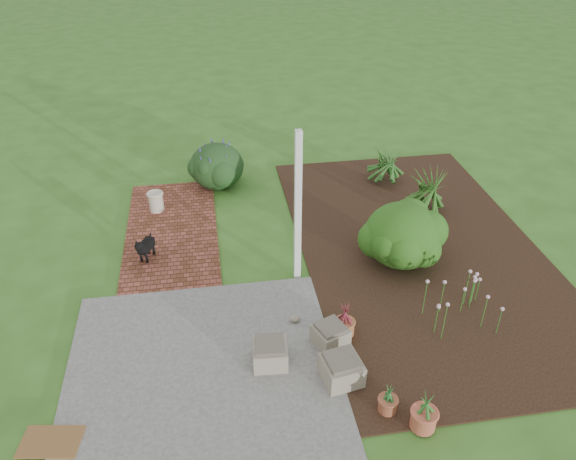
{
  "coord_description": "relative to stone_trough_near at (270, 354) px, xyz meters",
  "views": [
    {
      "loc": [
        -0.95,
        -6.91,
        5.51
      ],
      "look_at": [
        0.2,
        0.4,
        0.7
      ],
      "focal_mm": 35.0,
      "sensor_mm": 36.0,
      "label": 1
    }
  ],
  "objects": [
    {
      "name": "agapanthus_clump_front",
      "position": [
        2.98,
        4.68,
        0.28
      ],
      "size": [
        1.08,
        1.08,
        0.88
      ],
      "primitive_type": null,
      "rotation": [
        0.0,
        0.0,
        0.1
      ],
      "color": "#1F4314",
      "rests_on": "garden_bed"
    },
    {
      "name": "coir_doormat",
      "position": [
        -2.61,
        -0.82,
        -0.14
      ],
      "size": [
        0.73,
        0.53,
        0.02
      ],
      "primitive_type": "cube",
      "rotation": [
        0.0,
        0.0,
        -0.15
      ],
      "color": "brown",
      "rests_on": "concrete_patio"
    },
    {
      "name": "veranda_post",
      "position": [
        0.67,
        1.81,
        1.06
      ],
      "size": [
        0.1,
        0.1,
        2.5
      ],
      "primitive_type": "cube",
      "color": "white",
      "rests_on": "ground"
    },
    {
      "name": "garden_bed",
      "position": [
        2.87,
        2.21,
        -0.17
      ],
      "size": [
        4.0,
        7.0,
        0.03
      ],
      "primitive_type": "cube",
      "color": "black",
      "rests_on": "ground"
    },
    {
      "name": "concrete_patio",
      "position": [
        -0.88,
        -0.04,
        -0.17
      ],
      "size": [
        3.5,
        3.5,
        0.04
      ],
      "primitive_type": "cube",
      "color": "#5A5A58",
      "rests_on": "ground"
    },
    {
      "name": "brick_path",
      "position": [
        -1.33,
        3.46,
        -0.17
      ],
      "size": [
        1.6,
        3.5,
        0.04
      ],
      "primitive_type": "cube",
      "color": "#5B2F1C",
      "rests_on": "ground"
    },
    {
      "name": "terracotta_pot_small_right",
      "position": [
        1.62,
        -1.27,
        -0.03
      ],
      "size": [
        0.37,
        0.37,
        0.25
      ],
      "primitive_type": "cylinder",
      "rotation": [
        0.0,
        0.0,
        0.28
      ],
      "color": "#B6553D",
      "rests_on": "garden_bed"
    },
    {
      "name": "evergreen_shrub",
      "position": [
        2.41,
        1.94,
        0.37
      ],
      "size": [
        1.62,
        1.62,
        1.05
      ],
      "primitive_type": "ellipsoid",
      "rotation": [
        0.0,
        0.0,
        -0.41
      ],
      "color": "#0C350A",
      "rests_on": "garden_bed"
    },
    {
      "name": "black_dog",
      "position": [
        -1.72,
        2.6,
        0.11
      ],
      "size": [
        0.3,
        0.48,
        0.44
      ],
      "rotation": [
        0.0,
        0.0,
        -0.43
      ],
      "color": "black",
      "rests_on": "brick_path"
    },
    {
      "name": "pink_flower_patch",
      "position": [
        2.76,
        0.4,
        0.17
      ],
      "size": [
        1.3,
        1.3,
        0.65
      ],
      "primitive_type": null,
      "rotation": [
        0.0,
        0.0,
        0.36
      ],
      "color": "#113D0F",
      "rests_on": "garden_bed"
    },
    {
      "name": "terracotta_pot_bronze",
      "position": [
        1.09,
        0.39,
        -0.05
      ],
      "size": [
        0.37,
        0.37,
        0.22
      ],
      "primitive_type": "cylinder",
      "rotation": [
        0.0,
        0.0,
        -0.43
      ],
      "color": "#9C5F35",
      "rests_on": "garden_bed"
    },
    {
      "name": "stone_trough_near",
      "position": [
        0.0,
        0.0,
        0.0
      ],
      "size": [
        0.47,
        0.47,
        0.29
      ],
      "primitive_type": "cube",
      "rotation": [
        0.0,
        0.0,
        -0.08
      ],
      "color": "gray",
      "rests_on": "concrete_patio"
    },
    {
      "name": "agapanthus_clump_back",
      "position": [
        3.38,
        3.41,
        0.34
      ],
      "size": [
        1.32,
        1.32,
        1.0
      ],
      "primitive_type": null,
      "rotation": [
        0.0,
        0.0,
        0.21
      ],
      "color": "#193D0D",
      "rests_on": "garden_bed"
    },
    {
      "name": "terracotta_pot_small_left",
      "position": [
        1.29,
        -0.97,
        -0.06
      ],
      "size": [
        0.24,
        0.24,
        0.19
      ],
      "primitive_type": "cylinder",
      "rotation": [
        0.0,
        0.0,
        -0.05
      ],
      "color": "#964E32",
      "rests_on": "garden_bed"
    },
    {
      "name": "purple_flowering_bush",
      "position": [
        -0.42,
        5.07,
        0.27
      ],
      "size": [
        1.29,
        1.29,
        0.92
      ],
      "primitive_type": "ellipsoid",
      "rotation": [
        0.0,
        0.0,
        -0.21
      ],
      "color": "black",
      "rests_on": "ground"
    },
    {
      "name": "ground",
      "position": [
        0.37,
        1.71,
        -0.19
      ],
      "size": [
        80.0,
        80.0,
        0.0
      ],
      "primitive_type": "plane",
      "color": "#356520",
      "rests_on": "ground"
    },
    {
      "name": "cream_ceramic_urn",
      "position": [
        -1.62,
        4.19,
        0.03
      ],
      "size": [
        0.32,
        0.32,
        0.36
      ],
      "primitive_type": "cylinder",
      "rotation": [
        0.0,
        0.0,
        -0.2
      ],
      "color": "beige",
      "rests_on": "brick_path"
    },
    {
      "name": "stone_trough_far",
      "position": [
        0.85,
        0.22,
        -0.01
      ],
      "size": [
        0.53,
        0.53,
        0.27
      ],
      "primitive_type": "cube",
      "rotation": [
        0.0,
        0.0,
        0.38
      ],
      "color": "gray",
      "rests_on": "concrete_patio"
    },
    {
      "name": "stone_trough_mid",
      "position": [
        0.85,
        -0.42,
        0.01
      ],
      "size": [
        0.54,
        0.54,
        0.31
      ],
      "primitive_type": "cube",
      "rotation": [
        0.0,
        0.0,
        0.18
      ],
      "color": "gray",
      "rests_on": "concrete_patio"
    }
  ]
}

